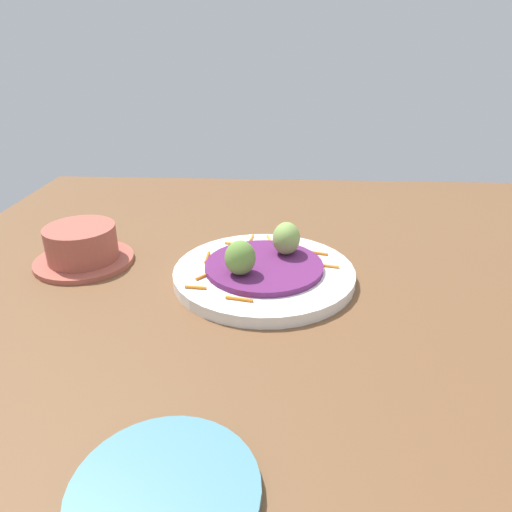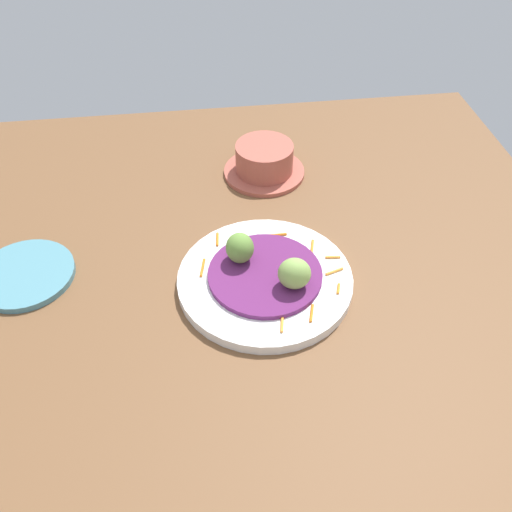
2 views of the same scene
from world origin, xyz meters
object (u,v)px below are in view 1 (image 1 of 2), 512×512
at_px(guac_scoop_center, 284,238).
at_px(side_plate_small, 161,492).
at_px(terracotta_bowl, 80,247).
at_px(guac_scoop_left, 238,259).
at_px(main_plate, 262,274).

bearing_deg(guac_scoop_center, side_plate_small, -13.28).
bearing_deg(terracotta_bowl, guac_scoop_center, 89.63).
relative_size(guac_scoop_left, guac_scoop_center, 1.00).
height_order(guac_scoop_left, guac_scoop_center, same).
relative_size(main_plate, guac_scoop_left, 5.40).
height_order(guac_scoop_center, terracotta_bowl, guac_scoop_center).
bearing_deg(guac_scoop_left, main_plate, 139.74).
bearing_deg(main_plate, side_plate_small, -9.82).
distance_m(guac_scoop_center, side_plate_small, 0.40).
bearing_deg(side_plate_small, guac_scoop_center, 166.72).
xyz_separation_m(main_plate, terracotta_bowl, (-0.04, -0.28, 0.02)).
bearing_deg(terracotta_bowl, side_plate_small, 28.85).
relative_size(guac_scoop_left, side_plate_small, 0.33).
height_order(side_plate_small, terracotta_bowl, terracotta_bowl).
bearing_deg(main_plate, terracotta_bowl, -97.88).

